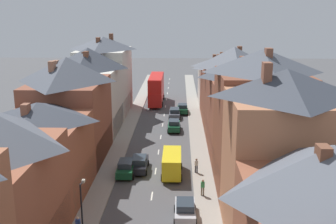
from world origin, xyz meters
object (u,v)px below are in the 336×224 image
(car_mid_black, at_px, (185,210))
(street_lamp, at_px, (82,213))
(car_parked_left_a, at_px, (126,167))
(car_parked_left_b, at_px, (182,109))
(car_parked_right_a, at_px, (139,163))
(delivery_van, at_px, (172,163))
(pedestrian_mid_right, at_px, (196,165))
(car_parked_right_b, at_px, (174,125))
(car_mid_white, at_px, (175,113))
(car_near_silver, at_px, (153,89))
(double_decker_bus_lead, at_px, (156,89))
(pedestrian_mid_left, at_px, (203,187))

(car_mid_black, relative_size, street_lamp, 0.70)
(car_parked_left_a, relative_size, car_parked_left_b, 1.09)
(car_parked_left_a, distance_m, car_parked_right_a, 1.80)
(delivery_van, bearing_deg, pedestrian_mid_right, 6.39)
(car_parked_right_b, bearing_deg, pedestrian_mid_right, -80.45)
(car_parked_right_a, height_order, delivery_van, delivery_van)
(delivery_van, bearing_deg, car_mid_white, 90.00)
(car_parked_left_a, relative_size, car_parked_right_b, 1.07)
(car_mid_white, bearing_deg, car_parked_left_a, -101.74)
(car_mid_white, xyz_separation_m, street_lamp, (-6.05, -37.68, 2.45))
(car_mid_white, distance_m, delivery_van, 23.40)
(car_near_silver, bearing_deg, car_parked_left_b, -69.89)
(car_mid_white, bearing_deg, car_mid_black, -87.72)
(double_decker_bus_lead, distance_m, street_lamp, 47.82)
(car_parked_right_a, xyz_separation_m, car_parked_right_b, (3.60, 14.85, 0.01))
(car_parked_left_b, xyz_separation_m, street_lamp, (-7.35, -40.43, 2.42))
(car_mid_black, distance_m, pedestrian_mid_right, 9.62)
(car_near_silver, xyz_separation_m, street_lamp, (-1.15, -57.36, 2.44))
(car_parked_left_b, distance_m, car_mid_white, 3.05)
(car_near_silver, xyz_separation_m, delivery_van, (4.90, -43.08, 0.54))
(double_decker_bus_lead, height_order, delivery_van, double_decker_bus_lead)
(double_decker_bus_lead, xyz_separation_m, car_mid_black, (4.91, -42.71, -1.97))
(car_parked_right_a, bearing_deg, delivery_van, -16.34)
(car_mid_black, xyz_separation_m, street_lamp, (-7.35, -5.05, 2.39))
(car_parked_left_a, relative_size, car_mid_black, 1.09)
(car_mid_white, xyz_separation_m, pedestrian_mid_right, (2.63, -23.10, 0.24))
(car_parked_right_a, bearing_deg, pedestrian_mid_left, -42.96)
(delivery_van, relative_size, pedestrian_mid_right, 3.23)
(pedestrian_mid_left, bearing_deg, car_parked_right_b, 98.14)
(car_mid_black, height_order, car_mid_white, car_mid_black)
(car_near_silver, relative_size, car_parked_right_a, 0.91)
(car_parked_left_a, height_order, car_mid_white, car_parked_left_a)
(double_decker_bus_lead, xyz_separation_m, car_near_silver, (-1.29, 9.60, -2.02))
(double_decker_bus_lead, distance_m, car_parked_right_b, 18.05)
(car_parked_right_b, height_order, pedestrian_mid_left, pedestrian_mid_left)
(car_parked_right_b, distance_m, pedestrian_mid_left, 21.21)
(double_decker_bus_lead, height_order, pedestrian_mid_left, double_decker_bus_lead)
(car_parked_left_b, height_order, pedestrian_mid_left, pedestrian_mid_left)
(car_parked_right_a, xyz_separation_m, car_mid_white, (3.60, 22.34, -0.03))
(car_parked_right_b, bearing_deg, car_mid_white, 90.00)
(car_parked_right_b, xyz_separation_m, delivery_van, (0.00, -15.90, 0.50))
(car_parked_left_a, bearing_deg, pedestrian_mid_right, 3.68)
(pedestrian_mid_left, bearing_deg, car_parked_left_b, 93.12)
(pedestrian_mid_right, bearing_deg, car_parked_right_b, 99.55)
(delivery_van, distance_m, pedestrian_mid_right, 2.66)
(car_parked_left_a, bearing_deg, street_lamp, -94.66)
(car_near_silver, distance_m, car_mid_white, 20.28)
(double_decker_bus_lead, xyz_separation_m, car_mid_white, (3.61, -10.08, -2.02))
(car_near_silver, height_order, delivery_van, delivery_van)
(delivery_van, relative_size, street_lamp, 0.95)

